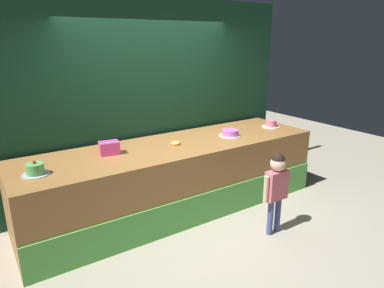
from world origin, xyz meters
TOP-DOWN VIEW (x-y plane):
  - ground_plane at (0.00, 0.00)m, footprint 12.00×12.00m
  - stage_platform at (0.00, 0.55)m, footprint 4.08×1.13m
  - curtain_backdrop at (0.00, 1.21)m, footprint 4.60×0.08m
  - child_figure at (0.64, -0.65)m, footprint 0.39×0.18m
  - pink_box at (-0.87, 0.65)m, footprint 0.25×0.19m
  - donut at (0.00, 0.54)m, footprint 0.12×0.12m
  - cake_left at (-1.73, 0.44)m, footprint 0.27×0.27m
  - cake_center at (0.87, 0.47)m, footprint 0.31×0.31m
  - cake_right at (1.73, 0.51)m, footprint 0.28×0.28m

SIDE VIEW (x-z plane):
  - ground_plane at x=0.00m, z-range 0.00..0.00m
  - stage_platform at x=0.00m, z-range 0.00..0.92m
  - child_figure at x=0.64m, z-range 0.15..1.17m
  - donut at x=0.00m, z-range 0.92..0.96m
  - cake_center at x=0.87m, z-range 0.92..1.01m
  - cake_right at x=1.73m, z-range 0.90..1.05m
  - cake_left at x=-1.73m, z-range 0.90..1.06m
  - pink_box at x=-0.87m, z-range 0.92..1.08m
  - curtain_backdrop at x=0.00m, z-range 0.00..2.81m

